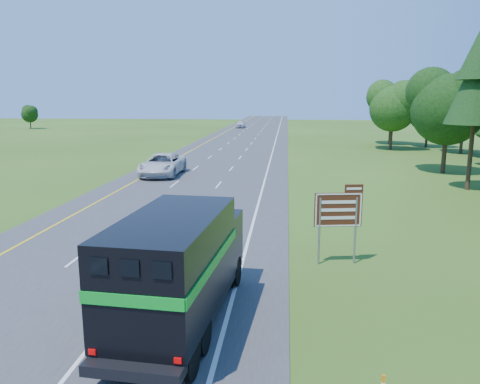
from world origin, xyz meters
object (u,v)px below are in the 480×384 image
Objects in this scene: far_car at (241,124)px; exit_sign at (339,213)px; white_suv at (162,165)px; horse_truck at (180,265)px.

far_car is 93.38m from exit_sign.
exit_sign is at bearing -58.99° from white_suv.
white_suv is at bearing 111.94° from exit_sign.
exit_sign is (5.46, 6.08, 0.27)m from horse_truck.
white_suv is 25.98m from exit_sign.
horse_truck is at bearing -86.15° from far_car.
horse_truck reaches higher than white_suv.
white_suv is 2.04× the size of exit_sign.
horse_truck is 98.82m from far_car.
horse_truck is at bearing -141.43° from exit_sign.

